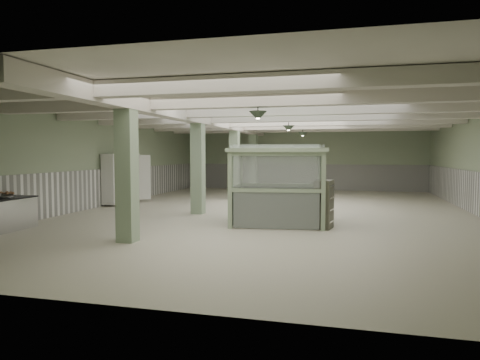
# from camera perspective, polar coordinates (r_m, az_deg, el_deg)

# --- Properties ---
(floor) EXTENTS (20.00, 20.00, 0.00)m
(floor) POSITION_cam_1_polar(r_m,az_deg,el_deg) (15.63, 4.34, -4.29)
(floor) COLOR beige
(floor) RESTS_ON ground
(ceiling) EXTENTS (14.00, 20.00, 0.02)m
(ceiling) POSITION_cam_1_polar(r_m,az_deg,el_deg) (15.56, 4.41, 8.96)
(ceiling) COLOR white
(ceiling) RESTS_ON wall_back
(wall_back) EXTENTS (14.00, 0.02, 3.60)m
(wall_back) POSITION_cam_1_polar(r_m,az_deg,el_deg) (25.40, 8.25, 2.78)
(wall_back) COLOR #92A281
(wall_back) RESTS_ON floor
(wall_front) EXTENTS (14.00, 0.02, 3.60)m
(wall_front) POSITION_cam_1_polar(r_m,az_deg,el_deg) (5.90, -12.51, 0.22)
(wall_front) COLOR #92A281
(wall_front) RESTS_ON floor
(wall_left) EXTENTS (0.02, 20.00, 3.60)m
(wall_left) POSITION_cam_1_polar(r_m,az_deg,el_deg) (18.06, -18.09, 2.33)
(wall_left) COLOR #92A281
(wall_left) RESTS_ON floor
(wainscot_left) EXTENTS (0.05, 19.90, 1.50)m
(wainscot_left) POSITION_cam_1_polar(r_m,az_deg,el_deg) (18.10, -17.96, -1.00)
(wainscot_left) COLOR white
(wainscot_left) RESTS_ON floor
(wainscot_back) EXTENTS (13.90, 0.05, 1.50)m
(wainscot_back) POSITION_cam_1_polar(r_m,az_deg,el_deg) (25.41, 8.22, 0.41)
(wainscot_back) COLOR white
(wainscot_back) RESTS_ON floor
(girder) EXTENTS (0.45, 19.90, 0.40)m
(girder) POSITION_cam_1_polar(r_m,az_deg,el_deg) (16.15, -4.45, 7.98)
(girder) COLOR silver
(girder) RESTS_ON ceiling
(beam_a) EXTENTS (13.90, 0.35, 0.32)m
(beam_a) POSITION_cam_1_polar(r_m,az_deg,el_deg) (8.30, -4.69, 12.46)
(beam_a) COLOR silver
(beam_a) RESTS_ON ceiling
(beam_b) EXTENTS (13.90, 0.35, 0.32)m
(beam_b) POSITION_cam_1_polar(r_m,az_deg,el_deg) (10.67, -0.26, 10.48)
(beam_b) COLOR silver
(beam_b) RESTS_ON ceiling
(beam_c) EXTENTS (13.90, 0.35, 0.32)m
(beam_c) POSITION_cam_1_polar(r_m,az_deg,el_deg) (13.09, 2.51, 9.19)
(beam_c) COLOR silver
(beam_c) RESTS_ON ceiling
(beam_d) EXTENTS (13.90, 0.35, 0.32)m
(beam_d) POSITION_cam_1_polar(r_m,az_deg,el_deg) (15.54, 4.40, 8.30)
(beam_d) COLOR silver
(beam_d) RESTS_ON ceiling
(beam_e) EXTENTS (13.90, 0.35, 0.32)m
(beam_e) POSITION_cam_1_polar(r_m,az_deg,el_deg) (18.00, 5.78, 7.64)
(beam_e) COLOR silver
(beam_e) RESTS_ON ceiling
(beam_f) EXTENTS (13.90, 0.35, 0.32)m
(beam_f) POSITION_cam_1_polar(r_m,az_deg,el_deg) (20.47, 6.82, 7.14)
(beam_f) COLOR silver
(beam_f) RESTS_ON ceiling
(beam_g) EXTENTS (13.90, 0.35, 0.32)m
(beam_g) POSITION_cam_1_polar(r_m,az_deg,el_deg) (22.95, 7.63, 6.75)
(beam_g) COLOR silver
(beam_g) RESTS_ON ceiling
(column_a) EXTENTS (0.42, 0.42, 3.60)m
(column_a) POSITION_cam_1_polar(r_m,az_deg,el_deg) (10.60, -14.86, 1.63)
(column_a) COLOR #8DA585
(column_a) RESTS_ON floor
(column_b) EXTENTS (0.42, 0.42, 3.60)m
(column_b) POSITION_cam_1_polar(r_m,az_deg,el_deg) (15.16, -5.64, 2.28)
(column_b) COLOR #8DA585
(column_b) RESTS_ON floor
(column_c) EXTENTS (0.42, 0.42, 3.60)m
(column_c) POSITION_cam_1_polar(r_m,az_deg,el_deg) (19.94, -0.74, 2.60)
(column_c) COLOR #8DA585
(column_c) RESTS_ON floor
(column_d) EXTENTS (0.42, 0.42, 3.60)m
(column_d) POSITION_cam_1_polar(r_m,az_deg,el_deg) (23.83, 1.75, 2.76)
(column_d) COLOR #8DA585
(column_d) RESTS_ON floor
(pendant_front) EXTENTS (0.44, 0.44, 0.22)m
(pendant_front) POSITION_cam_1_polar(r_m,az_deg,el_deg) (10.52, 2.40, 8.55)
(pendant_front) COLOR #334231
(pendant_front) RESTS_ON ceiling
(pendant_mid) EXTENTS (0.44, 0.44, 0.22)m
(pendant_mid) POSITION_cam_1_polar(r_m,az_deg,el_deg) (15.93, 6.49, 6.84)
(pendant_mid) COLOR #334231
(pendant_mid) RESTS_ON ceiling
(pendant_back) EXTENTS (0.44, 0.44, 0.22)m
(pendant_back) POSITION_cam_1_polar(r_m,az_deg,el_deg) (20.89, 8.35, 6.04)
(pendant_back) COLOR #334231
(pendant_back) RESTS_ON ceiling
(veg_colander) EXTENTS (0.45, 0.45, 0.18)m
(veg_colander) POSITION_cam_1_polar(r_m,az_deg,el_deg) (13.43, -28.69, -1.77)
(veg_colander) COLOR #424348
(veg_colander) RESTS_ON prep_counter
(walkin_cooler) EXTENTS (1.06, 2.23, 2.05)m
(walkin_cooler) POSITION_cam_1_polar(r_m,az_deg,el_deg) (18.75, -15.44, 0.04)
(walkin_cooler) COLOR white
(walkin_cooler) RESTS_ON floor
(guard_booth) EXTENTS (3.10, 2.72, 2.39)m
(guard_booth) POSITION_cam_1_polar(r_m,az_deg,el_deg) (13.02, 5.09, 1.18)
(guard_booth) COLOR #93AA88
(guard_booth) RESTS_ON floor
(filing_cabinet) EXTENTS (0.56, 0.71, 1.38)m
(filing_cabinet) POSITION_cam_1_polar(r_m,az_deg,el_deg) (12.39, 11.11, -3.21)
(filing_cabinet) COLOR #565648
(filing_cabinet) RESTS_ON floor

